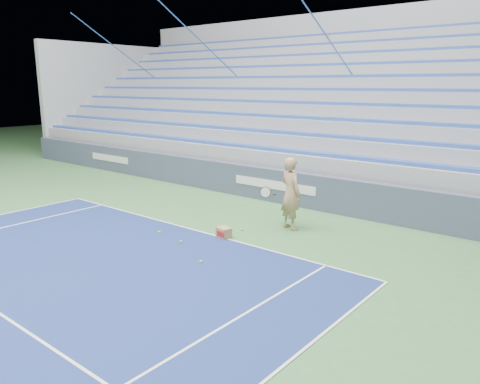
% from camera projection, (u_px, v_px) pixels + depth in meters
% --- Properties ---
extents(sponsor_barrier, '(30.00, 0.32, 1.10)m').
position_uv_depth(sponsor_barrier, '(276.00, 186.00, 15.58)').
color(sponsor_barrier, '#3D465D').
rests_on(sponsor_barrier, ground).
extents(bleachers, '(31.00, 9.15, 7.30)m').
position_uv_depth(bleachers, '(356.00, 121.00, 19.49)').
color(bleachers, '#95989D').
rests_on(bleachers, ground).
extents(tennis_player, '(1.02, 0.96, 1.97)m').
position_uv_depth(tennis_player, '(290.00, 194.00, 12.56)').
color(tennis_player, tan).
rests_on(tennis_player, ground).
extents(ball_box, '(0.41, 0.35, 0.27)m').
position_uv_depth(ball_box, '(224.00, 233.00, 11.99)').
color(ball_box, '#9E764C').
rests_on(ball_box, ground).
extents(tennis_ball_0, '(0.07, 0.07, 0.07)m').
position_uv_depth(tennis_ball_0, '(242.00, 229.00, 12.59)').
color(tennis_ball_0, '#BAE62F').
rests_on(tennis_ball_0, ground).
extents(tennis_ball_1, '(0.07, 0.07, 0.07)m').
position_uv_depth(tennis_ball_1, '(159.00, 232.00, 12.36)').
color(tennis_ball_1, '#BAE62F').
rests_on(tennis_ball_1, ground).
extents(tennis_ball_2, '(0.07, 0.07, 0.07)m').
position_uv_depth(tennis_ball_2, '(201.00, 262.00, 10.31)').
color(tennis_ball_2, '#BAE62F').
rests_on(tennis_ball_2, ground).
extents(tennis_ball_3, '(0.07, 0.07, 0.07)m').
position_uv_depth(tennis_ball_3, '(181.00, 242.00, 11.62)').
color(tennis_ball_3, '#BAE62F').
rests_on(tennis_ball_3, ground).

